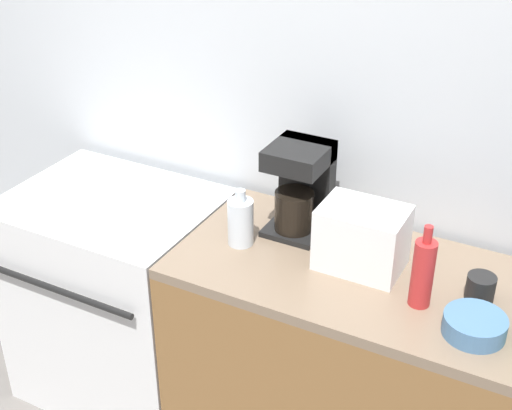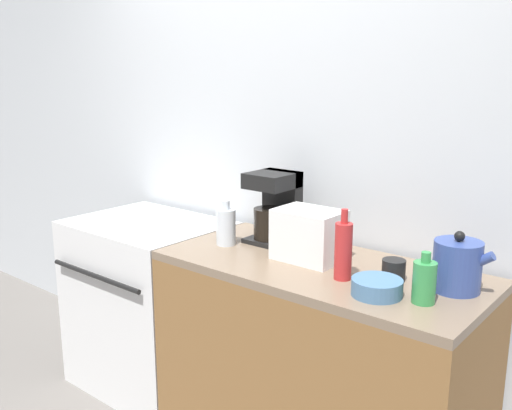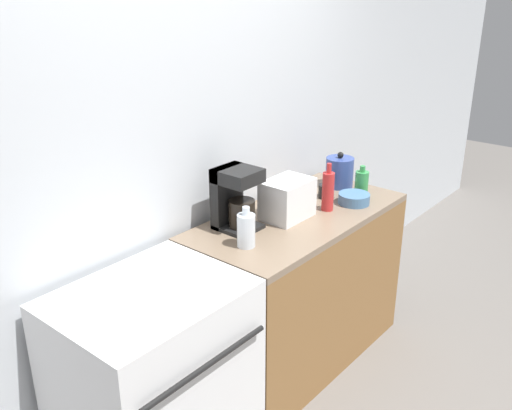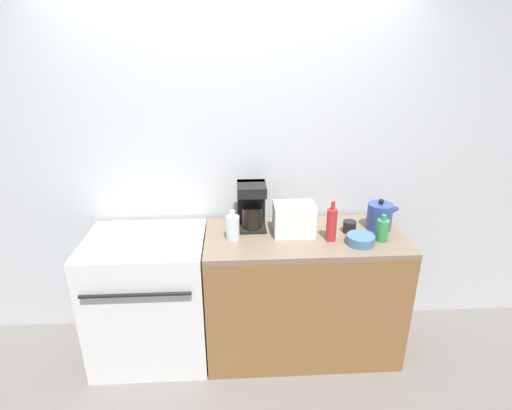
{
  "view_description": "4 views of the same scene",
  "coord_description": "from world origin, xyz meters",
  "px_view_note": "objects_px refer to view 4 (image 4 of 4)",
  "views": [
    {
      "loc": [
        1.01,
        -1.53,
        2.24
      ],
      "look_at": [
        0.02,
        0.34,
        1.05
      ],
      "focal_mm": 50.0,
      "sensor_mm": 36.0,
      "label": 1
    },
    {
      "loc": [
        1.68,
        -1.56,
        1.69
      ],
      "look_at": [
        0.08,
        0.39,
        1.1
      ],
      "focal_mm": 40.0,
      "sensor_mm": 36.0,
      "label": 2
    },
    {
      "loc": [
        -1.89,
        -1.35,
        2.15
      ],
      "look_at": [
        0.18,
        0.37,
        1.06
      ],
      "focal_mm": 40.0,
      "sensor_mm": 36.0,
      "label": 3
    },
    {
      "loc": [
        0.01,
        -2.09,
        2.13
      ],
      "look_at": [
        0.15,
        0.35,
        1.14
      ],
      "focal_mm": 28.0,
      "sensor_mm": 36.0,
      "label": 4
    }
  ],
  "objects_px": {
    "kettle": "(380,216)",
    "toaster": "(294,219)",
    "bottle_clear": "(233,227)",
    "bowl": "(360,240)",
    "bottle_red": "(332,224)",
    "coffee_maker": "(251,205)",
    "bottle_green": "(382,230)",
    "stove": "(150,297)",
    "cup_black": "(349,227)"
  },
  "relations": [
    {
      "from": "kettle",
      "to": "toaster",
      "type": "bearing_deg",
      "value": -175.34
    },
    {
      "from": "bottle_clear",
      "to": "toaster",
      "type": "bearing_deg",
      "value": 8.45
    },
    {
      "from": "toaster",
      "to": "bowl",
      "type": "distance_m",
      "value": 0.45
    },
    {
      "from": "toaster",
      "to": "bottle_red",
      "type": "relative_size",
      "value": 1.0
    },
    {
      "from": "coffee_maker",
      "to": "bottle_green",
      "type": "bearing_deg",
      "value": -17.31
    },
    {
      "from": "bowl",
      "to": "coffee_maker",
      "type": "bearing_deg",
      "value": 156.13
    },
    {
      "from": "stove",
      "to": "kettle",
      "type": "height_order",
      "value": "kettle"
    },
    {
      "from": "stove",
      "to": "bowl",
      "type": "distance_m",
      "value": 1.5
    },
    {
      "from": "stove",
      "to": "coffee_maker",
      "type": "xyz_separation_m",
      "value": [
        0.73,
        0.16,
        0.62
      ]
    },
    {
      "from": "bowl",
      "to": "cup_black",
      "type": "bearing_deg",
      "value": 97.75
    },
    {
      "from": "cup_black",
      "to": "bowl",
      "type": "height_order",
      "value": "cup_black"
    },
    {
      "from": "toaster",
      "to": "bottle_red",
      "type": "distance_m",
      "value": 0.25
    },
    {
      "from": "stove",
      "to": "kettle",
      "type": "distance_m",
      "value": 1.7
    },
    {
      "from": "stove",
      "to": "bottle_green",
      "type": "relative_size",
      "value": 5.12
    },
    {
      "from": "coffee_maker",
      "to": "stove",
      "type": "bearing_deg",
      "value": -167.49
    },
    {
      "from": "bottle_red",
      "to": "kettle",
      "type": "bearing_deg",
      "value": 22.79
    },
    {
      "from": "coffee_maker",
      "to": "bottle_red",
      "type": "xyz_separation_m",
      "value": [
        0.51,
        -0.24,
        -0.05
      ]
    },
    {
      "from": "bottle_red",
      "to": "bowl",
      "type": "xyz_separation_m",
      "value": [
        0.18,
        -0.07,
        -0.08
      ]
    },
    {
      "from": "kettle",
      "to": "coffee_maker",
      "type": "xyz_separation_m",
      "value": [
        -0.89,
        0.08,
        0.07
      ]
    },
    {
      "from": "bottle_clear",
      "to": "bowl",
      "type": "xyz_separation_m",
      "value": [
        0.82,
        -0.11,
        -0.06
      ]
    },
    {
      "from": "bottle_green",
      "to": "bottle_clear",
      "type": "bearing_deg",
      "value": 175.81
    },
    {
      "from": "kettle",
      "to": "bottle_red",
      "type": "relative_size",
      "value": 0.81
    },
    {
      "from": "cup_black",
      "to": "coffee_maker",
      "type": "bearing_deg",
      "value": 169.15
    },
    {
      "from": "bottle_green",
      "to": "bowl",
      "type": "xyz_separation_m",
      "value": [
        -0.15,
        -0.04,
        -0.05
      ]
    },
    {
      "from": "bottle_clear",
      "to": "bottle_red",
      "type": "height_order",
      "value": "bottle_red"
    },
    {
      "from": "toaster",
      "to": "cup_black",
      "type": "bearing_deg",
      "value": 0.36
    },
    {
      "from": "bottle_clear",
      "to": "bottle_green",
      "type": "bearing_deg",
      "value": -4.19
    },
    {
      "from": "stove",
      "to": "bottle_green",
      "type": "height_order",
      "value": "bottle_green"
    },
    {
      "from": "bottle_red",
      "to": "coffee_maker",
      "type": "bearing_deg",
      "value": 154.9
    },
    {
      "from": "kettle",
      "to": "toaster",
      "type": "height_order",
      "value": "kettle"
    },
    {
      "from": "stove",
      "to": "cup_black",
      "type": "relative_size",
      "value": 10.44
    },
    {
      "from": "bottle_green",
      "to": "stove",
      "type": "bearing_deg",
      "value": 176.3
    },
    {
      "from": "cup_black",
      "to": "bottle_clear",
      "type": "bearing_deg",
      "value": -175.44
    },
    {
      "from": "stove",
      "to": "cup_black",
      "type": "height_order",
      "value": "cup_black"
    },
    {
      "from": "toaster",
      "to": "bottle_clear",
      "type": "xyz_separation_m",
      "value": [
        -0.41,
        -0.06,
        -0.02
      ]
    },
    {
      "from": "coffee_maker",
      "to": "bottle_red",
      "type": "distance_m",
      "value": 0.56
    },
    {
      "from": "coffee_maker",
      "to": "bowl",
      "type": "xyz_separation_m",
      "value": [
        0.69,
        -0.3,
        -0.14
      ]
    },
    {
      "from": "coffee_maker",
      "to": "cup_black",
      "type": "xyz_separation_m",
      "value": [
        0.66,
        -0.13,
        -0.13
      ]
    },
    {
      "from": "coffee_maker",
      "to": "cup_black",
      "type": "bearing_deg",
      "value": -10.85
    },
    {
      "from": "bowl",
      "to": "bottle_green",
      "type": "bearing_deg",
      "value": 15.48
    },
    {
      "from": "kettle",
      "to": "bowl",
      "type": "distance_m",
      "value": 0.31
    },
    {
      "from": "cup_black",
      "to": "bowl",
      "type": "relative_size",
      "value": 0.49
    },
    {
      "from": "toaster",
      "to": "stove",
      "type": "bearing_deg",
      "value": -178.22
    },
    {
      "from": "kettle",
      "to": "bottle_red",
      "type": "xyz_separation_m",
      "value": [
        -0.38,
        -0.16,
        0.02
      ]
    },
    {
      "from": "bottle_red",
      "to": "cup_black",
      "type": "height_order",
      "value": "bottle_red"
    },
    {
      "from": "stove",
      "to": "bowl",
      "type": "bearing_deg",
      "value": -5.8
    },
    {
      "from": "bottle_green",
      "to": "bottle_clear",
      "type": "xyz_separation_m",
      "value": [
        -0.97,
        0.07,
        0.01
      ]
    },
    {
      "from": "coffee_maker",
      "to": "bottle_red",
      "type": "relative_size",
      "value": 1.19
    },
    {
      "from": "stove",
      "to": "coffee_maker",
      "type": "height_order",
      "value": "coffee_maker"
    },
    {
      "from": "bottle_clear",
      "to": "cup_black",
      "type": "bearing_deg",
      "value": 4.56
    }
  ]
}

